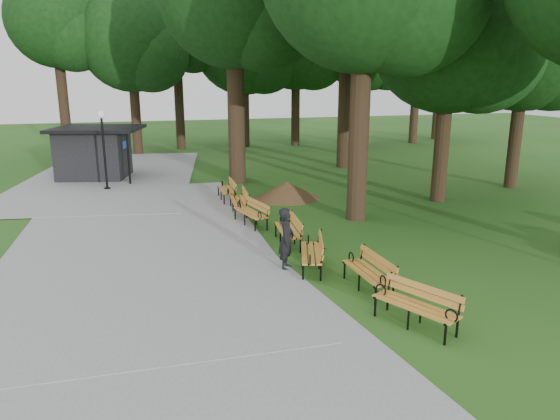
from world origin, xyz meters
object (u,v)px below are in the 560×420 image
object	(u,v)px
dirt_mound	(286,190)
lawn_tree_5	(527,40)
lamp_post	(103,134)
bench_5	(239,201)
bench_0	(415,306)
lawn_tree_4	(348,4)
bench_3	(288,231)
bench_6	(226,190)
bench_4	(250,213)
bench_1	(368,273)
bench_2	(311,253)
kiosk	(94,153)
lawn_tree_1	(451,33)
person	(286,239)

from	to	relation	value
dirt_mound	lawn_tree_5	xyz separation A→B (m)	(10.71, -0.65, 6.16)
lamp_post	bench_5	distance (m)	7.73
bench_0	lawn_tree_4	xyz separation A→B (m)	(6.39, 18.25, 8.28)
bench_3	bench_6	distance (m)	6.28
dirt_mound	bench_6	xyz separation A→B (m)	(-2.45, 0.48, 0.07)
lamp_post	bench_4	bearing A→B (deg)	-57.07
bench_4	bench_3	bearing A→B (deg)	2.48
bench_1	lawn_tree_4	bearing A→B (deg)	157.49
bench_3	lawn_tree_5	bearing A→B (deg)	118.69
bench_4	lamp_post	bearing A→B (deg)	-158.64
bench_1	bench_6	size ratio (longest dim) A/B	1.00
bench_0	lawn_tree_5	bearing A→B (deg)	107.64
bench_1	bench_3	bearing A→B (deg)	-169.30
bench_6	lawn_tree_5	bearing A→B (deg)	87.50
bench_2	bench_0	bearing A→B (deg)	32.18
bench_0	bench_3	distance (m)	5.87
bench_2	lawn_tree_5	bearing A→B (deg)	138.47
bench_0	bench_3	world-z (taller)	same
kiosk	bench_3	distance (m)	14.37
lawn_tree_5	lamp_post	bearing A→B (deg)	165.13
lamp_post	bench_0	xyz separation A→B (m)	(6.33, -15.68, -2.06)
kiosk	lawn_tree_4	distance (m)	15.29
bench_2	lawn_tree_5	world-z (taller)	lawn_tree_5
bench_1	lamp_post	bearing A→B (deg)	-156.34
dirt_mound	bench_6	size ratio (longest dim) A/B	1.26
bench_3	lawn_tree_1	size ratio (longest dim) A/B	0.20
bench_3	bench_5	bearing A→B (deg)	-165.57
bench_2	bench_3	size ratio (longest dim) A/B	1.00
bench_4	bench_6	size ratio (longest dim) A/B	1.00
kiosk	dirt_mound	world-z (taller)	kiosk
lamp_post	lawn_tree_1	xyz separation A→B (m)	(13.12, -6.20, 4.07)
lamp_post	bench_2	distance (m)	13.35
bench_0	bench_4	size ratio (longest dim) A/B	1.00
bench_4	lawn_tree_5	size ratio (longest dim) A/B	0.20
bench_3	lawn_tree_5	xyz separation A→B (m)	(12.48, 5.11, 6.09)
bench_2	bench_5	bearing A→B (deg)	-156.59
lamp_post	bench_6	size ratio (longest dim) A/B	1.86
person	dirt_mound	size ratio (longest dim) A/B	0.70
bench_3	lawn_tree_4	distance (m)	16.62
kiosk	bench_3	bearing A→B (deg)	-50.77
bench_2	bench_3	world-z (taller)	same
bench_0	bench_4	world-z (taller)	same
bench_0	bench_2	xyz separation A→B (m)	(-0.90, 3.66, 0.00)
lawn_tree_1	lawn_tree_4	size ratio (longest dim) A/B	0.79
bench_4	bench_5	distance (m)	1.88
bench_2	bench_6	bearing A→B (deg)	-157.25
person	lawn_tree_5	world-z (taller)	lawn_tree_5
lamp_post	bench_4	distance (m)	9.19
dirt_mound	bench_2	world-z (taller)	bench_2
dirt_mound	lawn_tree_4	world-z (taller)	lawn_tree_4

